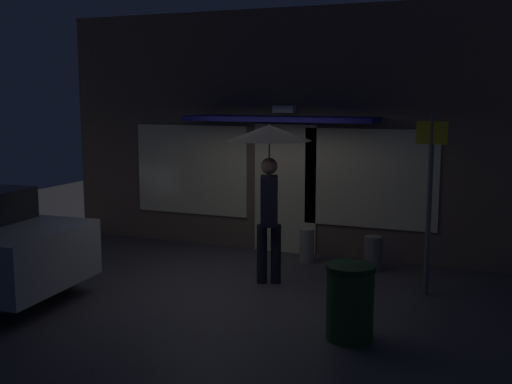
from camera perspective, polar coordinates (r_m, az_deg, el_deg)
name	(u,v)px	position (r m, az deg, el deg)	size (l,w,h in m)	color
ground_plane	(233,287)	(9.06, -2.12, -8.52)	(18.00, 18.00, 0.00)	#423F44
building_facade	(288,134)	(10.84, 2.93, 5.26)	(8.41, 1.00, 4.11)	brown
person_with_umbrella	(269,157)	(8.89, 1.20, 3.14)	(1.18, 1.18, 2.27)	black
street_sign_post	(430,194)	(8.71, 15.33, -0.17)	(0.40, 0.07, 2.45)	#595B60
sidewalk_bollard	(307,245)	(10.32, 4.60, -4.80)	(0.24, 0.24, 0.55)	#9E998E
sidewalk_bollard_2	(373,254)	(9.96, 10.48, -5.46)	(0.28, 0.28, 0.54)	slate
trash_bin	(350,302)	(7.18, 8.44, -9.73)	(0.55, 0.55, 0.84)	#1E4C23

